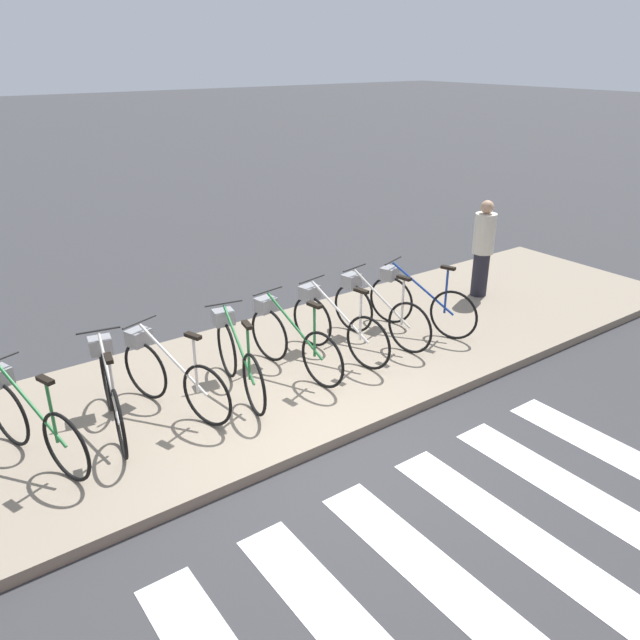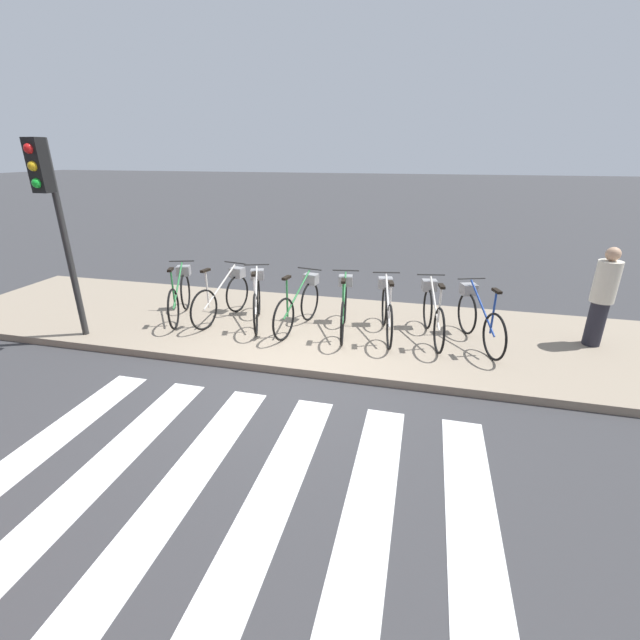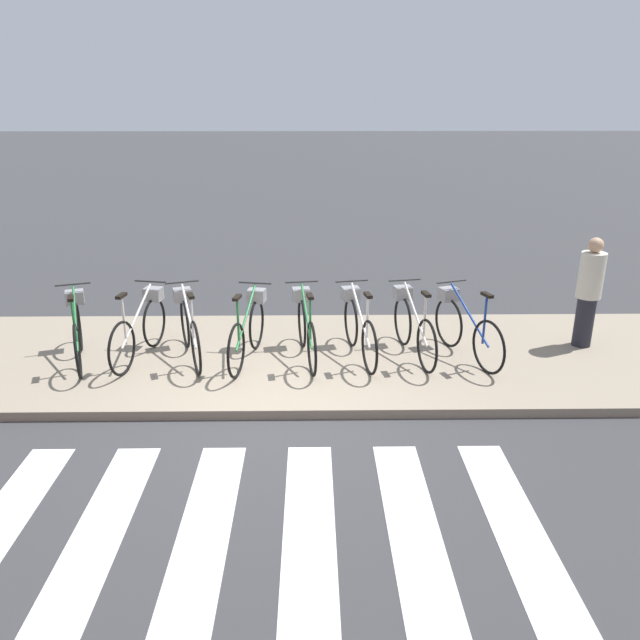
# 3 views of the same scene
# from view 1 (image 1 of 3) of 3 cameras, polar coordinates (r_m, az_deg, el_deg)

# --- Properties ---
(ground_plane) EXTENTS (120.00, 120.00, 0.00)m
(ground_plane) POSITION_cam_1_polar(r_m,az_deg,el_deg) (6.73, 1.84, -11.47)
(ground_plane) COLOR #38383A
(sidewalk) EXTENTS (14.40, 3.28, 0.12)m
(sidewalk) POSITION_cam_1_polar(r_m,az_deg,el_deg) (7.85, -5.49, -5.50)
(sidewalk) COLOR gray
(sidewalk) RESTS_ON ground_plane
(parked_bicycle_0) EXTENTS (0.66, 1.62, 1.04)m
(parked_bicycle_0) POSITION_cam_1_polar(r_m,az_deg,el_deg) (6.73, -25.07, -8.14)
(parked_bicycle_0) COLOR black
(parked_bicycle_0) RESTS_ON sidewalk
(parked_bicycle_1) EXTENTS (0.50, 1.67, 1.04)m
(parked_bicycle_1) POSITION_cam_1_polar(r_m,az_deg,el_deg) (6.97, -18.65, -5.97)
(parked_bicycle_1) COLOR black
(parked_bicycle_1) RESTS_ON sidewalk
(parked_bicycle_2) EXTENTS (0.67, 1.62, 1.04)m
(parked_bicycle_2) POSITION_cam_1_polar(r_m,az_deg,el_deg) (7.12, -13.68, -4.69)
(parked_bicycle_2) COLOR black
(parked_bicycle_2) RESTS_ON sidewalk
(parked_bicycle_3) EXTENTS (0.49, 1.67, 1.04)m
(parked_bicycle_3) POSITION_cam_1_polar(r_m,az_deg,el_deg) (7.36, -7.62, -3.22)
(parked_bicycle_3) COLOR black
(parked_bicycle_3) RESTS_ON sidewalk
(parked_bicycle_4) EXTENTS (0.46, 1.68, 1.04)m
(parked_bicycle_4) POSITION_cam_1_polar(r_m,az_deg,el_deg) (7.74, -2.79, -1.62)
(parked_bicycle_4) COLOR black
(parked_bicycle_4) RESTS_ON sidewalk
(parked_bicycle_5) EXTENTS (0.49, 1.67, 1.04)m
(parked_bicycle_5) POSITION_cam_1_polar(r_m,az_deg,el_deg) (8.14, 1.29, -0.28)
(parked_bicycle_5) COLOR black
(parked_bicycle_5) RESTS_ON sidewalk
(parked_bicycle_6) EXTENTS (0.49, 1.67, 1.04)m
(parked_bicycle_6) POSITION_cam_1_polar(r_m,az_deg,el_deg) (8.60, 5.11, 0.97)
(parked_bicycle_6) COLOR black
(parked_bicycle_6) RESTS_ON sidewalk
(parked_bicycle_7) EXTENTS (0.68, 1.61, 1.04)m
(parked_bicycle_7) POSITION_cam_1_polar(r_m,az_deg,el_deg) (9.00, 8.77, 1.84)
(parked_bicycle_7) COLOR black
(parked_bicycle_7) RESTS_ON sidewalk
(pedestrian) EXTENTS (0.34, 0.34, 1.58)m
(pedestrian) POSITION_cam_1_polar(r_m,az_deg,el_deg) (10.40, 14.68, 6.48)
(pedestrian) COLOR #23232D
(pedestrian) RESTS_ON sidewalk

